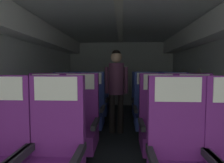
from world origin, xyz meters
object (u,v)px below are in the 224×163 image
(seat_d_right_window, at_px, (143,102))
(flight_attendant, at_px, (116,82))
(seat_c_right_window, at_px, (148,111))
(seat_d_left_window, at_px, (77,101))
(seat_b_right_window, at_px, (159,127))
(seat_c_right_aisle, at_px, (176,112))
(seat_b_left_window, at_px, (44,125))
(seat_d_left_aisle, at_px, (98,102))
(seat_a_left_aisle, at_px, (53,158))
(seat_c_left_aisle, at_px, (91,110))
(seat_d_right_aisle, at_px, (164,102))
(seat_c_left_window, at_px, (64,110))
(seat_b_left_aisle, at_px, (79,125))
(seat_b_right_aisle, at_px, (196,128))
(seat_a_right_window, at_px, (180,162))

(seat_d_right_window, relative_size, flight_attendant, 0.74)
(seat_c_right_window, distance_m, seat_d_left_window, 1.67)
(seat_b_right_window, distance_m, seat_c_right_aisle, 0.94)
(seat_b_left_window, height_order, seat_c_right_window, same)
(seat_d_left_window, height_order, seat_d_left_aisle, same)
(seat_a_left_aisle, xyz_separation_m, seat_d_right_window, (1.01, 2.54, 0.00))
(seat_c_left_aisle, distance_m, seat_d_right_aisle, 1.69)
(seat_b_right_window, relative_size, seat_c_left_window, 1.00)
(seat_b_left_aisle, bearing_deg, seat_b_right_aisle, -0.06)
(seat_d_right_aisle, bearing_deg, seat_a_right_window, -100.36)
(seat_b_left_aisle, bearing_deg, seat_b_left_window, 179.01)
(seat_b_left_aisle, distance_m, flight_attendant, 1.26)
(seat_b_left_aisle, height_order, seat_d_right_aisle, same)
(seat_d_right_aisle, bearing_deg, seat_b_right_aisle, -90.05)
(seat_b_right_window, height_order, seat_c_left_window, same)
(seat_a_right_window, bearing_deg, seat_c_left_window, 131.24)
(seat_c_left_window, bearing_deg, seat_b_right_aisle, -23.21)
(seat_b_right_window, relative_size, seat_c_right_aisle, 1.00)
(seat_a_left_aisle, bearing_deg, seat_b_left_aisle, 89.50)
(seat_b_left_aisle, distance_m, seat_c_left_aisle, 0.83)
(seat_c_left_aisle, bearing_deg, seat_d_left_aisle, 89.64)
(seat_a_left_aisle, distance_m, seat_b_left_window, 0.97)
(seat_a_left_aisle, height_order, seat_d_left_window, same)
(seat_b_right_window, bearing_deg, seat_d_left_aisle, 120.75)
(seat_c_left_aisle, xyz_separation_m, flight_attendant, (0.44, 0.24, 0.48))
(seat_d_right_aisle, bearing_deg, seat_b_right_window, -105.17)
(seat_d_left_window, bearing_deg, seat_c_right_window, -30.05)
(seat_b_left_window, xyz_separation_m, seat_d_right_window, (1.47, 1.68, 0.00))
(seat_c_left_aisle, bearing_deg, seat_d_right_window, 40.56)
(flight_attendant, bearing_deg, seat_a_left_aisle, 73.77)
(seat_b_right_aisle, relative_size, seat_d_left_aisle, 1.00)
(seat_b_right_window, relative_size, seat_d_left_aisle, 1.00)
(seat_b_left_window, height_order, seat_d_left_aisle, same)
(seat_b_right_aisle, relative_size, seat_b_right_window, 1.00)
(seat_b_left_window, distance_m, seat_b_left_aisle, 0.47)
(seat_b_left_aisle, height_order, seat_c_left_aisle, same)
(seat_d_left_aisle, bearing_deg, seat_c_left_window, -118.30)
(seat_c_right_window, bearing_deg, seat_b_left_window, -150.18)
(seat_a_right_window, relative_size, seat_c_left_window, 1.00)
(seat_d_left_aisle, bearing_deg, seat_a_left_aisle, -90.17)
(seat_b_right_window, xyz_separation_m, seat_c_left_aisle, (-1.01, 0.83, 0.00))
(seat_b_left_window, distance_m, seat_d_right_window, 2.23)
(seat_c_left_window, xyz_separation_m, flight_attendant, (0.91, 0.25, 0.48))
(seat_c_left_window, distance_m, seat_d_left_aisle, 0.99)
(seat_c_left_aisle, xyz_separation_m, seat_c_right_aisle, (1.47, -0.01, 0.00))
(seat_b_left_window, distance_m, seat_b_right_aisle, 1.92)
(seat_b_left_aisle, xyz_separation_m, seat_d_right_aisle, (1.46, 1.67, 0.00))
(seat_b_right_aisle, distance_m, seat_c_left_window, 2.09)
(seat_a_right_window, height_order, seat_b_left_aisle, same)
(seat_b_right_aisle, xyz_separation_m, seat_c_right_aisle, (0.01, 0.83, 0.00))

